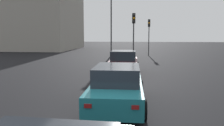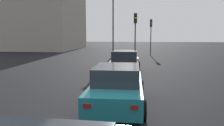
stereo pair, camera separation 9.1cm
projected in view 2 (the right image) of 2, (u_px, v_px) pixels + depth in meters
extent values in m
cube|color=#510F16|center=(125.00, 65.00, 15.02)|extent=(4.16, 1.78, 0.65)
cube|color=#1E232B|center=(125.00, 55.00, 14.74)|extent=(1.87, 1.56, 0.61)
cylinder|color=black|center=(138.00, 66.00, 16.21)|extent=(0.64, 0.22, 0.64)
cylinder|color=black|center=(114.00, 66.00, 16.43)|extent=(0.64, 0.22, 0.64)
cylinder|color=black|center=(138.00, 72.00, 13.68)|extent=(0.64, 0.22, 0.64)
cylinder|color=black|center=(109.00, 71.00, 13.89)|extent=(0.64, 0.22, 0.64)
cube|color=red|center=(134.00, 68.00, 12.87)|extent=(0.03, 0.20, 0.11)
cube|color=red|center=(111.00, 67.00, 13.03)|extent=(0.03, 0.20, 0.11)
cube|color=#19606B|center=(118.00, 90.00, 8.22)|extent=(4.67, 1.80, 0.63)
cube|color=#1E232B|center=(117.00, 74.00, 7.91)|extent=(2.11, 1.55, 0.58)
cylinder|color=black|center=(141.00, 88.00, 9.58)|extent=(0.64, 0.23, 0.64)
cylinder|color=black|center=(100.00, 87.00, 9.76)|extent=(0.64, 0.23, 0.64)
cylinder|color=black|center=(143.00, 110.00, 6.74)|extent=(0.64, 0.23, 0.64)
cylinder|color=black|center=(86.00, 108.00, 6.92)|extent=(0.64, 0.23, 0.64)
cube|color=maroon|center=(134.00, 107.00, 5.84)|extent=(0.03, 0.20, 0.11)
cube|color=maroon|center=(87.00, 106.00, 5.96)|extent=(0.03, 0.20, 0.11)
cylinder|color=#2D2D30|center=(151.00, 41.00, 27.69)|extent=(0.11, 0.11, 3.51)
cube|color=black|center=(151.00, 23.00, 27.36)|extent=(0.22, 0.29, 0.90)
sphere|color=black|center=(151.00, 21.00, 27.22)|extent=(0.20, 0.20, 0.20)
sphere|color=orange|center=(151.00, 23.00, 27.26)|extent=(0.20, 0.20, 0.20)
sphere|color=black|center=(151.00, 25.00, 27.29)|extent=(0.20, 0.20, 0.20)
cylinder|color=#2D2D30|center=(135.00, 43.00, 20.71)|extent=(0.11, 0.11, 3.57)
cube|color=black|center=(135.00, 18.00, 20.37)|extent=(0.23, 0.30, 0.90)
sphere|color=black|center=(136.00, 15.00, 20.23)|extent=(0.20, 0.20, 0.20)
sphere|color=orange|center=(136.00, 18.00, 20.27)|extent=(0.20, 0.20, 0.20)
sphere|color=black|center=(136.00, 21.00, 20.30)|extent=(0.20, 0.20, 0.20)
cylinder|color=#2D2D30|center=(113.00, 20.00, 27.49)|extent=(0.16, 0.16, 8.66)
cube|color=gray|center=(44.00, 5.00, 40.39)|extent=(14.98, 11.49, 15.57)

